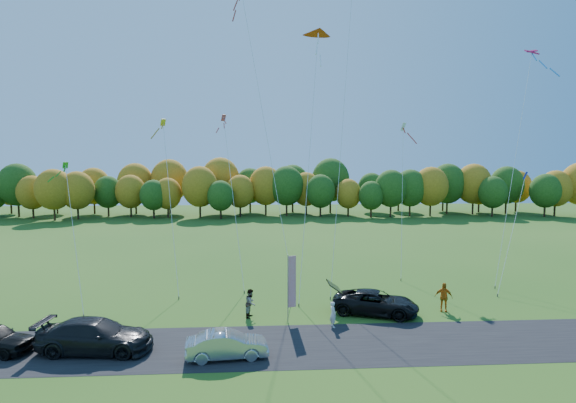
{
  "coord_description": "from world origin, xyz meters",
  "views": [
    {
      "loc": [
        -2.09,
        -27.58,
        9.85
      ],
      "look_at": [
        0.0,
        6.0,
        7.0
      ],
      "focal_mm": 28.0,
      "sensor_mm": 36.0,
      "label": 1
    }
  ],
  "objects": [
    {
      "name": "kite_parafoil_orange",
      "position": [
        4.82,
        9.36,
        14.57
      ],
      "size": [
        5.68,
        11.3,
        29.48
      ],
      "color": "#4C3F33",
      "rests_on": "ground"
    },
    {
      "name": "silver_sedan",
      "position": [
        -3.81,
        -5.38,
        0.68
      ],
      "size": [
        4.27,
        1.88,
        1.36
      ],
      "primitive_type": "imported",
      "rotation": [
        0.0,
        0.0,
        1.68
      ],
      "color": "#A5A5A9",
      "rests_on": "ground"
    },
    {
      "name": "feather_flag",
      "position": [
        -0.21,
        -0.47,
        2.62
      ],
      "size": [
        0.54,
        0.24,
        4.28
      ],
      "color": "#999999",
      "rests_on": "ground"
    },
    {
      "name": "kite_diamond_green",
      "position": [
        -15.19,
        4.49,
        4.96
      ],
      "size": [
        3.93,
        6.93,
        10.22
      ],
      "color": "#4C3F33",
      "rests_on": "ground"
    },
    {
      "name": "person_tailgate_a",
      "position": [
        2.26,
        -1.42,
        0.78
      ],
      "size": [
        0.51,
        0.64,
        1.56
      ],
      "primitive_type": "imported",
      "rotation": [
        0.0,
        0.0,
        1.83
      ],
      "color": "silver",
      "rests_on": "ground"
    },
    {
      "name": "asphalt_strip",
      "position": [
        0.0,
        -4.0,
        0.01
      ],
      "size": [
        90.0,
        6.0,
        0.01
      ],
      "primitive_type": "cube",
      "color": "black",
      "rests_on": "ground"
    },
    {
      "name": "kite_diamond_blue_low",
      "position": [
        17.69,
        6.19,
        4.51
      ],
      "size": [
        5.04,
        5.05,
        9.48
      ],
      "color": "#4C3F33",
      "rests_on": "ground"
    },
    {
      "name": "kite_diamond_yellow",
      "position": [
        -9.19,
        8.21,
        6.8
      ],
      "size": [
        2.8,
        7.37,
        13.92
      ],
      "color": "#4C3F33",
      "rests_on": "ground"
    },
    {
      "name": "kite_parafoil_rainbow",
      "position": [
        20.03,
        10.19,
        10.3
      ],
      "size": [
        8.63,
        8.77,
        20.88
      ],
      "color": "#4C3F33",
      "rests_on": "ground"
    },
    {
      "name": "ground",
      "position": [
        0.0,
        0.0,
        0.0
      ],
      "size": [
        160.0,
        160.0,
        0.0
      ],
      "primitive_type": "plane",
      "color": "#234F15"
    },
    {
      "name": "person_east",
      "position": [
        10.1,
        0.99,
        0.97
      ],
      "size": [
        1.23,
        0.83,
        1.94
      ],
      "primitive_type": "imported",
      "rotation": [
        0.0,
        0.0,
        -0.35
      ],
      "color": "#C46812",
      "rests_on": "ground"
    },
    {
      "name": "kite_diamond_pink",
      "position": [
        -4.38,
        10.17,
        7.13
      ],
      "size": [
        2.6,
        8.72,
        14.61
      ],
      "color": "#4C3F33",
      "rests_on": "ground"
    },
    {
      "name": "kite_diamond_white",
      "position": [
        10.67,
        11.92,
        6.84
      ],
      "size": [
        2.56,
        6.77,
        14.12
      ],
      "color": "#4C3F33",
      "rests_on": "ground"
    },
    {
      "name": "person_tailgate_b",
      "position": [
        -2.74,
        0.66,
        0.91
      ],
      "size": [
        0.91,
        1.04,
        1.82
      ],
      "primitive_type": "imported",
      "rotation": [
        0.0,
        0.0,
        1.29
      ],
      "color": "gray",
      "rests_on": "ground"
    },
    {
      "name": "tree_line",
      "position": [
        0.0,
        55.0,
        0.0
      ],
      "size": [
        116.0,
        12.0,
        10.0
      ],
      "primitive_type": null,
      "color": "#1E4711",
      "rests_on": "ground"
    },
    {
      "name": "kite_delta_blue",
      "position": [
        -1.7,
        10.43,
        13.21
      ],
      "size": [
        5.78,
        10.06,
        27.29
      ],
      "color": "#4C3F33",
      "rests_on": "ground"
    },
    {
      "name": "dark_truck_a",
      "position": [
        -10.74,
        -4.18,
        0.86
      ],
      "size": [
        6.09,
        2.91,
        1.71
      ],
      "primitive_type": "imported",
      "rotation": [
        0.0,
        0.0,
        1.48
      ],
      "color": "black",
      "rests_on": "ground"
    },
    {
      "name": "black_suv",
      "position": [
        5.44,
        0.74,
        0.77
      ],
      "size": [
        6.06,
        4.33,
        1.53
      ],
      "primitive_type": "imported",
      "rotation": [
        0.0,
        0.0,
        1.21
      ],
      "color": "black",
      "rests_on": "ground"
    },
    {
      "name": "kite_delta_red",
      "position": [
        1.76,
        7.04,
        10.95
      ],
      "size": [
        3.65,
        9.62,
        22.34
      ],
      "color": "#4C3F33",
      "rests_on": "ground"
    }
  ]
}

